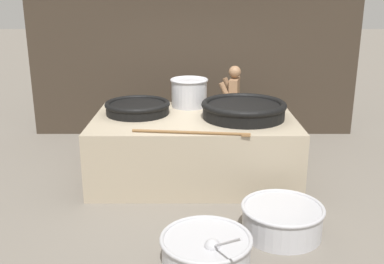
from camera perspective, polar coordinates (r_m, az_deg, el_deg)
The scene contains 10 objects.
ground_plane at distance 7.07m, azimuth 0.00°, elevation -5.62°, with size 60.00×60.00×0.00m, color slate.
back_wall at distance 8.90m, azimuth -0.07°, elevation 9.97°, with size 6.39×0.24×3.24m, color #382D23.
hearth_platform at distance 6.89m, azimuth 0.00°, elevation -1.92°, with size 3.01×1.92×0.97m.
giant_wok_near at distance 6.94m, azimuth -7.19°, elevation 3.14°, with size 1.00×1.00×0.19m.
giant_wok_far at distance 6.69m, azimuth 6.31°, elevation 2.92°, with size 1.26×1.26×0.25m.
stock_pot at distance 7.32m, azimuth -0.63°, elevation 5.10°, with size 0.61×0.61×0.46m.
stirring_paddle at distance 5.91m, azimuth 0.17°, elevation -0.08°, with size 1.57×0.25×0.04m.
cook at distance 8.06m, azimuth 5.01°, elevation 3.43°, with size 0.42×0.60×1.54m.
prep_bowl_vegetables at distance 4.86m, azimuth 1.57°, elevation -14.60°, with size 0.98×1.22×0.73m.
prep_bowl_meat at distance 5.49m, azimuth 11.12°, elevation -10.69°, with size 0.98×0.98×0.37m.
Camera 1 is at (-0.03, -6.51, 2.75)m, focal length 42.00 mm.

